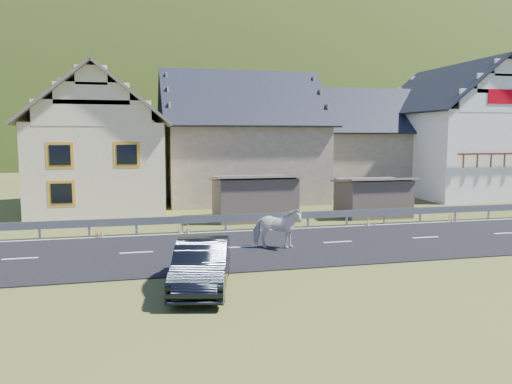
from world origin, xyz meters
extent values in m
plane|color=#3B4419|center=(0.00, 0.00, 0.00)|extent=(160.00, 160.00, 0.00)
cube|color=black|center=(0.00, 0.00, 0.02)|extent=(60.00, 7.00, 0.04)
cube|color=silver|center=(0.00, 0.00, 0.04)|extent=(60.00, 6.60, 0.01)
cube|color=#93969B|center=(0.00, 3.68, 0.58)|extent=(28.00, 0.08, 0.34)
cube|color=#93969B|center=(-12.00, 3.70, 0.35)|extent=(0.10, 0.06, 0.70)
cube|color=#93969B|center=(-10.00, 3.70, 0.35)|extent=(0.10, 0.06, 0.70)
cube|color=#93969B|center=(-8.00, 3.70, 0.35)|extent=(0.10, 0.06, 0.70)
cube|color=#93969B|center=(-6.00, 3.70, 0.35)|extent=(0.10, 0.06, 0.70)
cube|color=#93969B|center=(-4.00, 3.70, 0.35)|extent=(0.10, 0.06, 0.70)
cube|color=#93969B|center=(-2.00, 3.70, 0.35)|extent=(0.10, 0.06, 0.70)
cube|color=#93969B|center=(0.00, 3.70, 0.35)|extent=(0.10, 0.06, 0.70)
cube|color=#93969B|center=(2.00, 3.70, 0.35)|extent=(0.10, 0.06, 0.70)
cube|color=#93969B|center=(4.00, 3.70, 0.35)|extent=(0.10, 0.06, 0.70)
cube|color=#93969B|center=(6.00, 3.70, 0.35)|extent=(0.10, 0.06, 0.70)
cube|color=#93969B|center=(8.00, 3.70, 0.35)|extent=(0.10, 0.06, 0.70)
cube|color=#93969B|center=(10.00, 3.70, 0.35)|extent=(0.10, 0.06, 0.70)
cube|color=brown|center=(-2.00, 6.50, 1.10)|extent=(4.30, 3.30, 2.40)
cube|color=brown|center=(4.50, 6.00, 1.00)|extent=(3.80, 2.90, 2.20)
cube|color=#FAE4B8|center=(-10.00, 12.00, 2.50)|extent=(7.00, 9.00, 5.00)
cube|color=gold|center=(-11.60, 7.50, 3.40)|extent=(1.30, 0.12, 1.30)
cube|color=gold|center=(-8.40, 7.50, 3.40)|extent=(1.30, 0.12, 1.30)
cube|color=gold|center=(-11.60, 7.50, 1.50)|extent=(1.30, 0.12, 1.30)
cube|color=tan|center=(-12.00, 13.50, 6.56)|extent=(0.70, 0.70, 2.40)
cube|color=tan|center=(-1.00, 15.00, 2.50)|extent=(10.00, 9.00, 5.00)
cube|color=tan|center=(9.00, 17.00, 2.30)|extent=(9.00, 8.00, 4.60)
cube|color=white|center=(15.00, 14.00, 3.00)|extent=(8.00, 10.00, 6.00)
cube|color=#B6000E|center=(15.00, 8.97, 6.80)|extent=(2.60, 0.06, 0.90)
cube|color=#5E2D17|center=(15.00, 8.75, 3.20)|extent=(6.80, 0.12, 0.12)
ellipsoid|color=#2C3C0F|center=(5.00, 180.00, -20.00)|extent=(440.00, 280.00, 260.00)
imported|color=silver|center=(-2.73, -0.54, 0.84)|extent=(1.38, 2.05, 1.59)
imported|color=black|center=(-6.15, -4.76, 0.69)|extent=(2.33, 4.42, 1.39)
camera|label=1|loc=(-7.83, -18.67, 4.37)|focal=35.00mm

